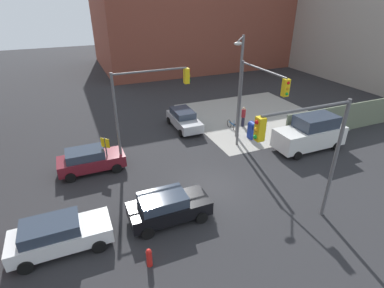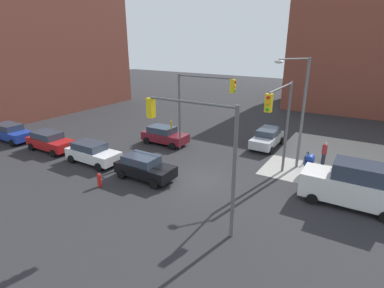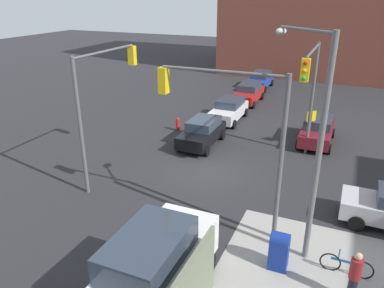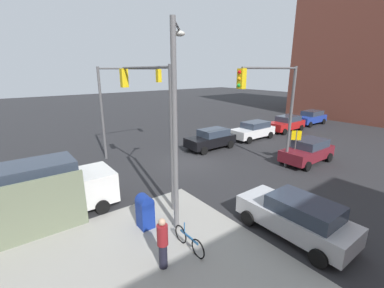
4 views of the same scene
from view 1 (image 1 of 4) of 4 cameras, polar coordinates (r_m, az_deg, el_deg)
ground_plane at (r=18.58m, az=3.51°, el=-8.35°), size 120.00×120.00×0.00m
sidewalk_corner at (r=29.57m, az=11.63°, el=5.15°), size 12.00×12.00×0.01m
building_warehouse_north at (r=52.20m, az=1.54°, el=23.22°), size 32.00×18.00×14.62m
traffic_signal_nw_corner at (r=19.51m, az=-8.87°, el=8.38°), size 5.14×0.36×6.50m
traffic_signal_se_corner at (r=14.45m, az=21.37°, el=-0.09°), size 5.03×0.36×6.50m
traffic_signal_ne_corner at (r=20.65m, az=12.09°, el=9.14°), size 0.36×5.06×6.50m
street_lamp_corner at (r=23.21m, az=9.02°, el=11.61°), size 1.91×2.13×8.00m
warning_sign_two_way at (r=20.25m, az=-16.07°, el=-0.84°), size 0.48×0.48×2.40m
mailbox_blue at (r=24.77m, az=11.43°, el=2.70°), size 0.56×0.64×1.43m
fire_hydrant at (r=13.97m, az=-8.16°, el=-20.54°), size 0.26×0.26×0.94m
sedan_black at (r=15.82m, az=-4.65°, el=-11.80°), size 4.20×2.02×1.62m
hatchback_maroon at (r=20.88m, az=-18.83°, el=-2.86°), size 4.24×2.02×1.62m
coupe_silver at (r=26.13m, az=-1.56°, el=4.75°), size 2.02×4.42×1.62m
coupe_white at (r=15.52m, az=-24.06°, el=-15.46°), size 4.46×2.02×1.62m
van_white_delivery at (r=24.14m, az=21.67°, el=1.93°), size 5.40×2.32×2.62m
pedestrian_crossing at (r=26.84m, az=9.75°, el=5.22°), size 0.36×0.36×1.81m
bicycle_leaning_on_fence at (r=26.32m, az=7.66°, el=3.50°), size 0.05×1.75×0.97m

